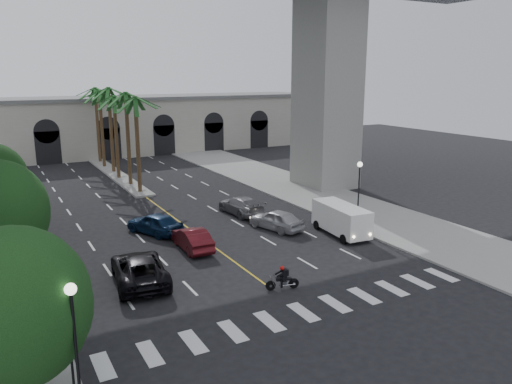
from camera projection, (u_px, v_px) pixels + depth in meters
name	position (u px, v px, depth m)	size (l,w,h in m)	color
ground	(288.00, 301.00, 26.65)	(140.00, 140.00, 0.00)	black
sidewalk_right	(338.00, 203.00, 46.43)	(8.00, 100.00, 0.15)	gray
median	(117.00, 175.00, 59.06)	(2.00, 24.00, 0.20)	gray
pier_building	(87.00, 127.00, 72.60)	(71.00, 10.50, 8.50)	beige
palm_a	(135.00, 102.00, 48.44)	(3.20, 3.20, 10.30)	#47331E
palm_b	(126.00, 98.00, 51.83)	(3.20, 3.20, 10.60)	#47331E
palm_c	(114.00, 100.00, 55.21)	(3.20, 3.20, 10.10)	#47331E
palm_d	(109.00, 92.00, 58.62)	(3.20, 3.20, 10.90)	#47331E
palm_e	(99.00, 95.00, 62.02)	(3.20, 3.20, 10.40)	#47331E
palm_f	(95.00, 92.00, 65.51)	(3.20, 3.20, 10.70)	#47331E
street_tree_near	(15.00, 307.00, 17.09)	(5.20, 5.20, 6.89)	#382616
lamp_post_left_near	(76.00, 344.00, 16.32)	(0.40, 0.40, 5.35)	black
lamp_post_left_far	(24.00, 202.00, 34.24)	(0.40, 0.40, 5.35)	black
lamp_post_right	(359.00, 189.00, 38.05)	(0.40, 0.40, 5.35)	black
traffic_signal_near	(69.00, 329.00, 18.66)	(0.25, 0.18, 3.65)	black
traffic_signal_far	(54.00, 290.00, 22.08)	(0.25, 0.18, 3.65)	black
motorcycle_rider	(283.00, 279.00, 27.94)	(1.90, 0.67, 1.40)	black
car_a	(276.00, 220.00, 38.64)	(1.87, 4.66, 1.59)	#B2B2B7
car_b	(192.00, 239.00, 34.26)	(1.61, 4.61, 1.52)	#531016
car_c	(139.00, 269.00, 28.78)	(2.82, 6.11, 1.70)	black
car_d	(241.00, 205.00, 42.90)	(2.15, 5.29, 1.54)	slate
car_e	(155.00, 223.00, 37.62)	(1.93, 4.79, 1.63)	#0F2647
cargo_van	(341.00, 219.00, 37.24)	(2.54, 5.49, 2.28)	white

